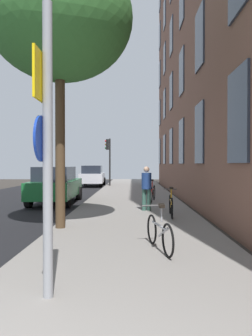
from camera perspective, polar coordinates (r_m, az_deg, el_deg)
The scene contains 13 objects.
ground_plane at distance 16.58m, azimuth -10.99°, elevation -5.37°, with size 41.80×41.80×0.00m, color #332D28.
road_asphalt at distance 17.14m, azimuth -17.90°, elevation -5.17°, with size 7.00×38.00×0.01m, color black.
sidewalk at distance 16.20m, azimuth 1.25°, elevation -5.28°, with size 4.20×38.00×0.12m, color gray.
sign_post at distance 4.07m, azimuth -13.91°, elevation 5.19°, with size 0.16×0.60×3.59m.
traffic_light at distance 24.59m, azimuth -3.10°, elevation 2.59°, with size 0.43×0.24×3.56m.
tree_near at distance 9.21m, azimuth -11.55°, elevation 24.26°, with size 3.71×3.71×6.91m.
bicycle_0 at distance 6.26m, azimuth 5.88°, elevation -11.14°, with size 0.51×1.57×0.89m.
bicycle_1 at distance 10.25m, azimuth 7.91°, elevation -6.42°, with size 0.42×1.62×0.92m.
bicycle_2 at distance 14.19m, azimuth 4.71°, elevation -4.36°, with size 0.48×1.73×0.97m.
bicycle_3 at distance 18.16m, azimuth 3.47°, elevation -3.23°, with size 0.42×1.74×0.98m.
pedestrian_0 at distance 11.40m, azimuth 3.62°, elevation -3.06°, with size 0.45×0.45×1.54m.
car_0 at distance 14.62m, azimuth -12.22°, elevation -2.87°, with size 1.85×4.52×1.62m.
car_1 at distance 25.43m, azimuth -5.91°, elevation -1.35°, with size 1.89×4.26×1.62m.
Camera 1 is at (1.08, -1.11, 1.75)m, focal length 34.68 mm.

